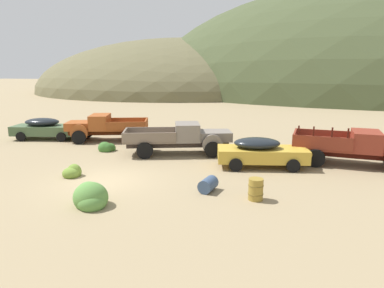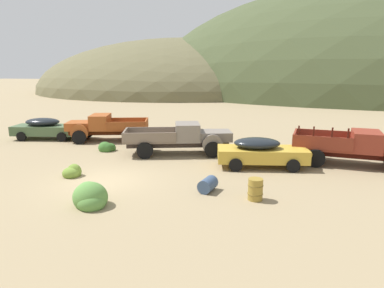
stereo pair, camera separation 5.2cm
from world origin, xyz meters
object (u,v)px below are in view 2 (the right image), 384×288
at_px(car_weathered_green, 49,128).
at_px(truck_rust_red, 363,148).
at_px(oil_drum_tipped, 208,185).
at_px(truck_primer_gray, 186,138).
at_px(oil_drum_by_truck, 255,189).
at_px(truck_oxide_orange, 102,127).
at_px(car_faded_yellow, 265,152).

xyz_separation_m(car_weathered_green, truck_rust_red, (20.90, -1.74, 0.19)).
xyz_separation_m(truck_rust_red, oil_drum_tipped, (-7.09, -5.94, -0.71)).
bearing_deg(truck_primer_gray, oil_drum_by_truck, -72.72).
height_order(truck_oxide_orange, car_faded_yellow, truck_oxide_orange).
bearing_deg(car_weathered_green, car_faded_yellow, -23.98).
height_order(car_weathered_green, oil_drum_tipped, car_weathered_green).
distance_m(car_weathered_green, truck_oxide_orange, 4.11).
bearing_deg(oil_drum_tipped, truck_oxide_orange, 139.82).
xyz_separation_m(truck_rust_red, oil_drum_by_truck, (-5.07, -6.38, -0.57)).
height_order(truck_oxide_orange, truck_rust_red, truck_rust_red).
bearing_deg(oil_drum_tipped, car_faded_yellow, 64.82).
bearing_deg(truck_oxide_orange, oil_drum_by_truck, 125.01).
distance_m(car_faded_yellow, oil_drum_tipped, 4.88).
relative_size(truck_oxide_orange, oil_drum_by_truck, 6.92).
relative_size(car_weathered_green, truck_oxide_orange, 0.88).
height_order(truck_rust_red, oil_drum_by_truck, truck_rust_red).
bearing_deg(truck_primer_gray, truck_oxide_orange, 143.82).
height_order(truck_primer_gray, truck_rust_red, truck_rust_red).
relative_size(oil_drum_by_truck, oil_drum_tipped, 0.87).
xyz_separation_m(car_faded_yellow, oil_drum_tipped, (-2.06, -4.39, -0.52)).
bearing_deg(car_weathered_green, truck_primer_gray, -20.66).
relative_size(truck_rust_red, oil_drum_by_truck, 7.30).
height_order(truck_primer_gray, car_faded_yellow, truck_primer_gray).
relative_size(truck_primer_gray, oil_drum_tipped, 6.67).
height_order(car_weathered_green, oil_drum_by_truck, car_weathered_green).
height_order(car_faded_yellow, truck_rust_red, truck_rust_red).
bearing_deg(car_faded_yellow, truck_primer_gray, 148.62).
distance_m(car_faded_yellow, oil_drum_by_truck, 4.85).
xyz_separation_m(car_weathered_green, truck_primer_gray, (11.09, -1.63, 0.18)).
xyz_separation_m(car_faded_yellow, oil_drum_by_truck, (-0.05, -4.83, -0.38)).
distance_m(truck_primer_gray, truck_rust_red, 9.81).
height_order(car_faded_yellow, oil_drum_by_truck, car_faded_yellow).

